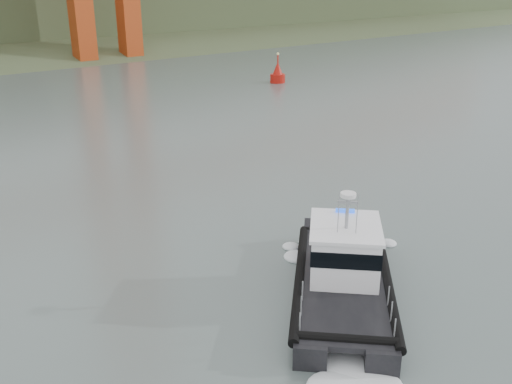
% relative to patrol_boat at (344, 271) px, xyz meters
% --- Properties ---
extents(ground, '(400.00, 400.00, 0.00)m').
position_rel_patrol_boat_xyz_m(ground, '(1.90, -1.08, -1.25)').
color(ground, '#475451').
rests_on(ground, ground).
extents(patrol_boat, '(9.97, 9.89, 5.00)m').
position_rel_patrol_boat_xyz_m(patrol_boat, '(0.00, 0.00, 0.00)').
color(patrol_boat, black).
rests_on(patrol_boat, ground).
extents(nav_buoy, '(1.94, 1.94, 4.04)m').
position_rel_patrol_boat_xyz_m(nav_buoy, '(32.17, 41.62, -0.19)').
color(nav_buoy, '#AA130B').
rests_on(nav_buoy, ground).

